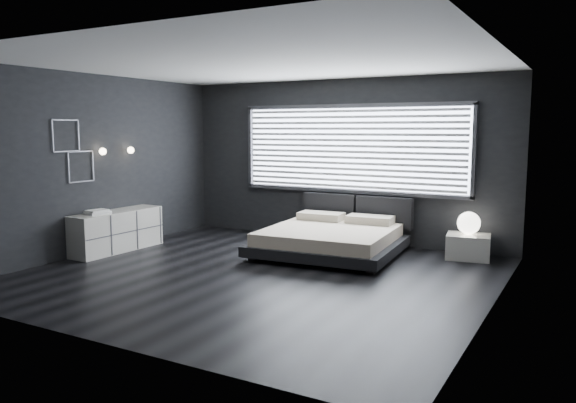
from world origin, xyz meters
The scene contains 12 objects.
room centered at (0.00, 0.00, 1.40)m, with size 6.04×6.00×2.80m.
window centered at (0.20, 2.70, 1.61)m, with size 4.14×0.09×1.52m.
headboard centered at (0.34, 2.64, 0.57)m, with size 1.96×0.16×0.52m.
sconce_near centered at (-2.88, 0.05, 1.60)m, with size 0.18×0.11×0.11m.
sconce_far centered at (-2.88, 0.65, 1.60)m, with size 0.18×0.11×0.11m.
wall_art_upper centered at (-2.98, -0.55, 1.85)m, with size 0.01×0.48×0.48m.
wall_art_lower centered at (-2.98, -0.30, 1.38)m, with size 0.01×0.48×0.48m.
bed centered at (0.34, 1.59, 0.25)m, with size 2.24×2.16×0.54m.
nightstand centered at (2.28, 2.37, 0.18)m, with size 0.63×0.53×0.37m, color beige.
orb_lamp centered at (2.26, 2.41, 0.54)m, with size 0.34×0.34×0.34m, color white.
dresser centered at (-2.78, 0.18, 0.32)m, with size 0.49×1.63×0.65m.
book_stack centered at (-2.78, -0.20, 0.68)m, with size 0.32×0.38×0.07m.
Camera 1 is at (3.95, -6.22, 1.96)m, focal length 35.00 mm.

